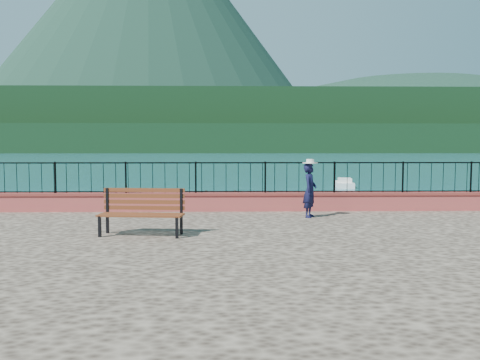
{
  "coord_description": "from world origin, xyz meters",
  "views": [
    {
      "loc": [
        -1.43,
        -11.05,
        3.19
      ],
      "look_at": [
        -1.14,
        2.0,
        2.3
      ],
      "focal_mm": 35.0,
      "sensor_mm": 36.0,
      "label": 1
    }
  ],
  "objects_px": {
    "person": "(310,190)",
    "boat_0": "(104,207)",
    "boat_3": "(153,195)",
    "boat_5": "(344,182)",
    "park_bench": "(142,222)",
    "boat_1": "(391,208)"
  },
  "relations": [
    {
      "from": "boat_3",
      "to": "boat_0",
      "type": "bearing_deg",
      "value": -149.9
    },
    {
      "from": "park_bench",
      "to": "person",
      "type": "distance_m",
      "value": 5.12
    },
    {
      "from": "boat_0",
      "to": "boat_3",
      "type": "relative_size",
      "value": 1.02
    },
    {
      "from": "person",
      "to": "boat_1",
      "type": "height_order",
      "value": "person"
    },
    {
      "from": "person",
      "to": "boat_0",
      "type": "xyz_separation_m",
      "value": [
        -8.27,
        8.79,
        -1.58
      ]
    },
    {
      "from": "boat_1",
      "to": "boat_3",
      "type": "bearing_deg",
      "value": 172.45
    },
    {
      "from": "park_bench",
      "to": "boat_1",
      "type": "height_order",
      "value": "park_bench"
    },
    {
      "from": "boat_0",
      "to": "boat_3",
      "type": "height_order",
      "value": "same"
    },
    {
      "from": "park_bench",
      "to": "boat_1",
      "type": "xyz_separation_m",
      "value": [
        9.53,
        10.79,
        -1.12
      ]
    },
    {
      "from": "person",
      "to": "boat_0",
      "type": "bearing_deg",
      "value": 66.97
    },
    {
      "from": "boat_3",
      "to": "boat_5",
      "type": "bearing_deg",
      "value": -10.46
    },
    {
      "from": "boat_0",
      "to": "boat_5",
      "type": "relative_size",
      "value": 1.13
    },
    {
      "from": "park_bench",
      "to": "boat_1",
      "type": "distance_m",
      "value": 14.44
    },
    {
      "from": "boat_0",
      "to": "boat_5",
      "type": "xyz_separation_m",
      "value": [
        15.34,
        15.91,
        0.0
      ]
    },
    {
      "from": "person",
      "to": "boat_0",
      "type": "relative_size",
      "value": 0.39
    },
    {
      "from": "park_bench",
      "to": "boat_3",
      "type": "xyz_separation_m",
      "value": [
        -2.57,
        17.27,
        -1.12
      ]
    },
    {
      "from": "boat_0",
      "to": "boat_1",
      "type": "bearing_deg",
      "value": -10.49
    },
    {
      "from": "boat_1",
      "to": "boat_5",
      "type": "bearing_deg",
      "value": 104.25
    },
    {
      "from": "boat_0",
      "to": "boat_5",
      "type": "distance_m",
      "value": 22.1
    },
    {
      "from": "person",
      "to": "boat_5",
      "type": "distance_m",
      "value": 25.74
    },
    {
      "from": "boat_3",
      "to": "park_bench",
      "type": "bearing_deg",
      "value": -127.97
    },
    {
      "from": "person",
      "to": "boat_3",
      "type": "distance_m",
      "value": 16.19
    }
  ]
}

